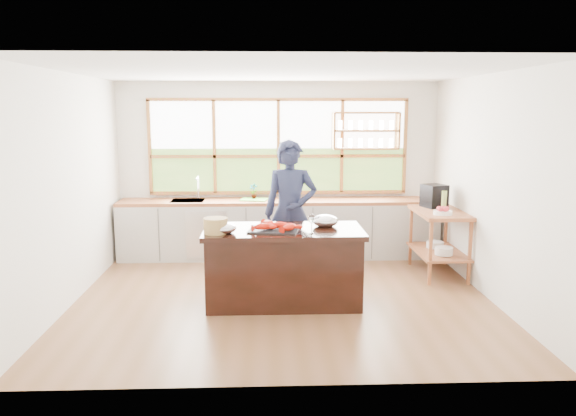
{
  "coord_description": "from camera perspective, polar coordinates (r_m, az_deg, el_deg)",
  "views": [
    {
      "loc": [
        -0.2,
        -6.59,
        2.27
      ],
      "look_at": [
        0.07,
        0.15,
        1.09
      ],
      "focal_mm": 35.0,
      "sensor_mm": 36.0,
      "label": 1
    }
  ],
  "objects": [
    {
      "name": "mixing_bowl_left",
      "position": [
        6.35,
        -6.49,
        -2.04
      ],
      "size": [
        0.27,
        0.27,
        0.13
      ],
      "primitive_type": "ellipsoid",
      "color": "silver",
      "rests_on": "island"
    },
    {
      "name": "fruit_bowl",
      "position": [
        7.7,
        15.45,
        -0.33
      ],
      "size": [
        0.25,
        0.25,
        0.11
      ],
      "color": "white",
      "rests_on": "right_shelf_unit"
    },
    {
      "name": "potted_plant",
      "position": [
        8.69,
        -3.51,
        1.7
      ],
      "size": [
        0.16,
        0.13,
        0.25
      ],
      "primitive_type": "imported",
      "rotation": [
        0.0,
        0.0,
        -0.38
      ],
      "color": "slate",
      "rests_on": "back_counter"
    },
    {
      "name": "back_counter",
      "position": [
        8.73,
        -1.03,
        -2.05
      ],
      "size": [
        4.9,
        0.63,
        0.9
      ],
      "color": "#BBB7B0",
      "rests_on": "ground_plane"
    },
    {
      "name": "mixing_bowl_right",
      "position": [
        6.7,
        3.8,
        -1.31
      ],
      "size": [
        0.31,
        0.31,
        0.15
      ],
      "primitive_type": "ellipsoid",
      "color": "silver",
      "rests_on": "island"
    },
    {
      "name": "cook",
      "position": [
        7.3,
        0.26,
        -0.5
      ],
      "size": [
        0.71,
        0.49,
        1.89
      ],
      "primitive_type": "imported",
      "rotation": [
        0.0,
        0.0,
        -0.06
      ],
      "color": "#1C213B",
      "rests_on": "ground_plane"
    },
    {
      "name": "room_shell",
      "position": [
        7.13,
        -0.47,
        5.78
      ],
      "size": [
        5.02,
        4.52,
        2.71
      ],
      "color": "silver",
      "rests_on": "ground_plane"
    },
    {
      "name": "island",
      "position": [
        6.65,
        -0.46,
        -5.9
      ],
      "size": [
        1.85,
        0.9,
        0.9
      ],
      "color": "black",
      "rests_on": "ground_plane"
    },
    {
      "name": "lobster_pile",
      "position": [
        6.43,
        -1.29,
        -1.83
      ],
      "size": [
        0.52,
        0.44,
        0.08
      ],
      "color": "red",
      "rests_on": "slate_board"
    },
    {
      "name": "wine_bottle",
      "position": [
        7.98,
        15.56,
        0.71
      ],
      "size": [
        0.08,
        0.08,
        0.28
      ],
      "primitive_type": "cylinder",
      "rotation": [
        0.0,
        0.0,
        -0.09
      ],
      "color": "#94B04F",
      "rests_on": "right_shelf_unit"
    },
    {
      "name": "wine_glass",
      "position": [
        6.28,
        2.43,
        -1.16
      ],
      "size": [
        0.08,
        0.08,
        0.22
      ],
      "color": "white",
      "rests_on": "island"
    },
    {
      "name": "cutting_board",
      "position": [
        8.64,
        -3.48,
        0.87
      ],
      "size": [
        0.45,
        0.37,
        0.01
      ],
      "primitive_type": "cube",
      "rotation": [
        0.0,
        0.0,
        -0.2
      ],
      "color": "#5CC13E",
      "rests_on": "back_counter"
    },
    {
      "name": "slate_board",
      "position": [
        6.44,
        -1.49,
        -2.25
      ],
      "size": [
        0.61,
        0.49,
        0.02
      ],
      "primitive_type": "cube",
      "rotation": [
        0.0,
        0.0,
        -0.18
      ],
      "color": "black",
      "rests_on": "island"
    },
    {
      "name": "parchment_roll",
      "position": [
        6.73,
        -7.52,
        -1.53
      ],
      "size": [
        0.1,
        0.31,
        0.08
      ],
      "primitive_type": "cylinder",
      "rotation": [
        1.57,
        0.0,
        -0.08
      ],
      "color": "white",
      "rests_on": "island"
    },
    {
      "name": "espresso_machine",
      "position": [
        8.23,
        14.63,
        1.2
      ],
      "size": [
        0.37,
        0.38,
        0.33
      ],
      "primitive_type": "cube",
      "rotation": [
        0.0,
        0.0,
        0.33
      ],
      "color": "black",
      "rests_on": "right_shelf_unit"
    },
    {
      "name": "wicker_basket",
      "position": [
        6.35,
        -7.36,
        -1.79
      ],
      "size": [
        0.27,
        0.27,
        0.17
      ],
      "primitive_type": "cylinder",
      "color": "#B38948",
      "rests_on": "island"
    },
    {
      "name": "right_shelf_unit",
      "position": [
        8.03,
        15.11,
        -2.36
      ],
      "size": [
        0.62,
        1.1,
        0.9
      ],
      "color": "#AB5B32",
      "rests_on": "ground_plane"
    },
    {
      "name": "ground_plane",
      "position": [
        6.98,
        -0.51,
        -9.04
      ],
      "size": [
        5.0,
        5.0,
        0.0
      ],
      "primitive_type": "plane",
      "color": "brown"
    }
  ]
}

